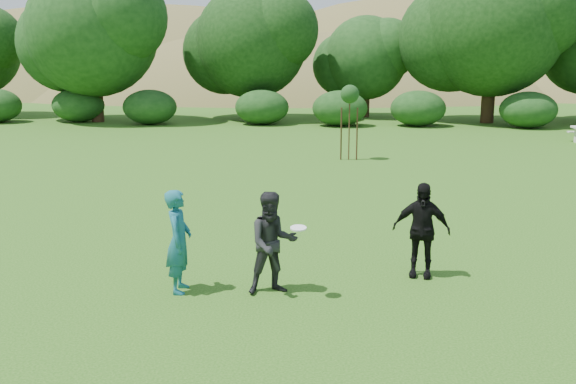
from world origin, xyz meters
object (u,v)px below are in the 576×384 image
Objects in this scene: player_teal at (179,241)px; sapling at (350,96)px; player_grey at (273,243)px; player_black at (421,230)px.

sapling is (3.22, 14.13, 1.53)m from player_teal.
player_grey reaches higher than player_black.
player_teal is 4.34m from player_black.
player_grey is 14.27m from sapling.
sapling is at bearing 65.35° from player_grey.
player_teal is 1.01× the size of player_black.
player_teal is 1.60m from player_grey.
player_grey is 1.00× the size of player_black.
player_black is 13.20m from sapling.
sapling is at bearing 105.16° from player_black.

